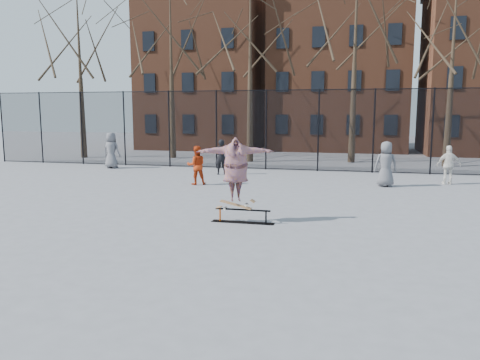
% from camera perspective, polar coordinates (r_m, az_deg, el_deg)
% --- Properties ---
extents(ground, '(100.00, 100.00, 0.00)m').
position_cam_1_polar(ground, '(10.98, -2.51, -7.02)').
color(ground, slate).
extents(skate_rail, '(1.68, 0.26, 0.37)m').
position_cam_1_polar(skate_rail, '(12.37, 0.34, -4.56)').
color(skate_rail, black).
rests_on(skate_rail, ground).
extents(skateboard, '(0.92, 0.22, 0.11)m').
position_cam_1_polar(skateboard, '(12.36, -0.51, -3.25)').
color(skateboard, '#A66F42').
rests_on(skateboard, skate_rail).
extents(skater, '(2.12, 1.28, 1.68)m').
position_cam_1_polar(skater, '(12.21, -0.52, 0.86)').
color(skater, '#54317C').
rests_on(skater, skateboard).
extents(bystander_grey, '(0.95, 0.66, 1.86)m').
position_cam_1_polar(bystander_grey, '(25.06, -15.40, 3.51)').
color(bystander_grey, slate).
rests_on(bystander_grey, ground).
extents(bystander_black, '(0.70, 0.57, 1.64)m').
position_cam_1_polar(bystander_black, '(21.75, -2.32, 2.82)').
color(bystander_black, black).
rests_on(bystander_black, ground).
extents(bystander_red, '(0.94, 0.86, 1.56)m').
position_cam_1_polar(bystander_red, '(18.80, -5.34, 1.80)').
color(bystander_red, '#BD3410').
rests_on(bystander_red, ground).
extents(bystander_white, '(0.95, 0.46, 1.57)m').
position_cam_1_polar(bystander_white, '(20.56, 24.09, 1.68)').
color(bystander_white, silver).
rests_on(bystander_white, ground).
extents(bystander_extra, '(0.96, 0.73, 1.77)m').
position_cam_1_polar(bystander_extra, '(19.07, 17.35, 1.87)').
color(bystander_extra, '#5C5B60').
rests_on(bystander_extra, ground).
extents(fence, '(34.03, 0.07, 4.00)m').
position_cam_1_polar(fence, '(23.36, 6.56, 6.19)').
color(fence, black).
rests_on(fence, ground).
extents(tree_row, '(33.66, 7.46, 10.67)m').
position_cam_1_polar(tree_row, '(27.85, 7.41, 17.46)').
color(tree_row, black).
rests_on(tree_row, ground).
extents(rowhouses, '(29.00, 7.00, 13.00)m').
position_cam_1_polar(rowhouses, '(36.36, 10.59, 13.18)').
color(rowhouses, brown).
rests_on(rowhouses, ground).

